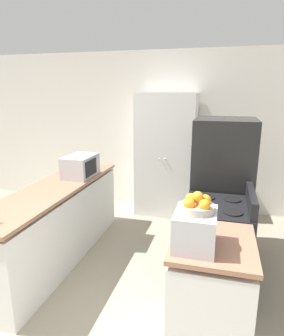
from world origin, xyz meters
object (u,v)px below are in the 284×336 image
(pantry_cabinet, at_px, (166,155))
(stove, at_px, (216,247))
(fruit_bowl, at_px, (197,205))
(microwave, at_px, (81,166))
(toaster_oven, at_px, (195,229))
(refrigerator, at_px, (222,188))

(pantry_cabinet, relative_size, stove, 1.83)
(fruit_bowl, bearing_deg, pantry_cabinet, 105.03)
(pantry_cabinet, distance_m, stove, 2.08)
(stove, distance_m, microwave, 1.91)
(stove, xyz_separation_m, fruit_bowl, (-0.14, -0.85, 0.75))
(toaster_oven, bearing_deg, stove, 80.02)
(refrigerator, height_order, microwave, refrigerator)
(stove, bearing_deg, fruit_bowl, -99.58)
(refrigerator, bearing_deg, microwave, -174.09)
(toaster_oven, relative_size, fruit_bowl, 1.51)
(refrigerator, relative_size, microwave, 3.34)
(pantry_cabinet, relative_size, microwave, 3.90)
(microwave, bearing_deg, fruit_bowl, -41.85)
(toaster_oven, xyz_separation_m, fruit_bowl, (0.01, 0.01, 0.18))
(refrigerator, xyz_separation_m, fruit_bowl, (-0.16, -1.60, 0.38))
(pantry_cabinet, height_order, stove, pantry_cabinet)
(refrigerator, relative_size, toaster_oven, 4.61)
(toaster_oven, bearing_deg, fruit_bowl, 50.00)
(microwave, relative_size, toaster_oven, 1.38)
(pantry_cabinet, height_order, toaster_oven, pantry_cabinet)
(toaster_oven, distance_m, fruit_bowl, 0.18)
(fruit_bowl, bearing_deg, microwave, 138.15)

